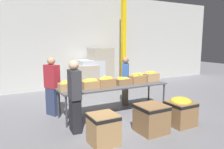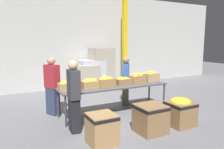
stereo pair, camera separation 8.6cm
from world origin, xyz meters
name	(u,v)px [view 1 (the left image)]	position (x,y,z in m)	size (l,w,h in m)	color
ground_plane	(114,113)	(0.00, 0.00, 0.00)	(30.00, 30.00, 0.00)	slate
wall_back	(70,41)	(0.00, 3.81, 2.00)	(16.00, 0.08, 4.00)	#B7B7B2
sorting_table	(114,87)	(0.00, 0.00, 0.75)	(3.07, 0.83, 0.80)	#4C4C51
banana_box_0	(68,85)	(-1.31, 0.01, 0.92)	(0.45, 0.28, 0.26)	tan
banana_box_1	(90,83)	(-0.73, -0.03, 0.93)	(0.45, 0.29, 0.27)	#A37A4C
banana_box_2	(106,82)	(-0.29, -0.08, 0.93)	(0.45, 0.31, 0.30)	olive
banana_box_3	(123,81)	(0.29, 0.00, 0.90)	(0.44, 0.30, 0.23)	olive
banana_box_4	(138,78)	(0.75, -0.03, 0.95)	(0.47, 0.29, 0.30)	olive
banana_box_5	(151,76)	(1.32, 0.07, 0.95)	(0.45, 0.28, 0.31)	tan
volunteer_0	(52,86)	(-1.54, 0.69, 0.79)	(0.38, 0.48, 1.59)	#2D3856
volunteer_1	(75,97)	(-1.37, -0.68, 0.80)	(0.25, 0.45, 1.61)	black
volunteer_2	(125,81)	(0.74, 0.62, 0.75)	(0.40, 0.45, 1.51)	#6B604C
donation_bin_0	(103,128)	(-1.08, -1.51, 0.33)	(0.53, 0.53, 0.61)	#A37A4C
donation_bin_1	(151,117)	(0.10, -1.51, 0.34)	(0.61, 0.61, 0.62)	olive
donation_bin_2	(181,110)	(0.98, -1.51, 0.36)	(0.58, 0.58, 0.69)	olive
support_pillar	(123,41)	(2.11, 3.00, 2.00)	(0.18, 0.18, 4.00)	yellow
pallet_stack_0	(100,69)	(1.05, 3.11, 0.85)	(0.94, 0.94, 1.72)	olive
pallet_stack_1	(84,78)	(0.27, 3.02, 0.52)	(1.03, 1.03, 1.05)	olive
pallet_stack_2	(90,75)	(0.58, 3.16, 0.60)	(1.07, 1.07, 1.23)	olive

